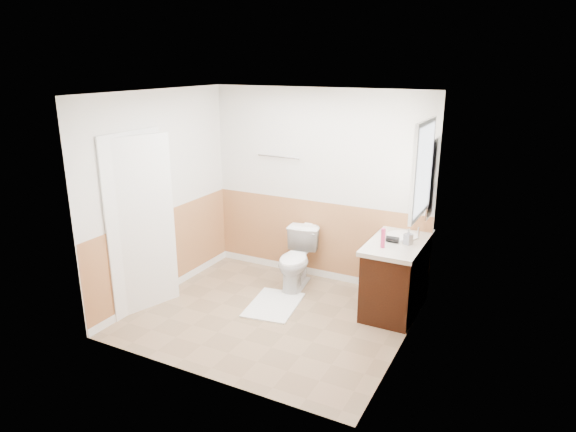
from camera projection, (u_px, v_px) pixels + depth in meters
The scene contains 32 objects.
floor at pixel (270, 316), 5.79m from camera, with size 3.00×3.00×0.00m, color #8C7051.
ceiling at pixel (268, 93), 5.05m from camera, with size 3.00×3.00×0.00m, color white.
wall_back at pixel (318, 186), 6.53m from camera, with size 3.00×3.00×0.00m, color silver.
wall_front at pixel (195, 251), 4.32m from camera, with size 3.00×3.00×0.00m, color silver.
wall_left at pixel (161, 196), 6.08m from camera, with size 3.00×3.00×0.00m, color silver.
wall_right at pixel (407, 233), 4.77m from camera, with size 3.00×3.00×0.00m, color silver.
wainscot_back at pixel (317, 241), 6.74m from camera, with size 3.00×3.00×0.00m, color #C57F4F.
wainscot_front at pixel (200, 328), 4.55m from camera, with size 3.00×3.00×0.00m, color #C57F4F.
wainscot_left at pixel (166, 254), 6.29m from camera, with size 2.60×2.60×0.00m, color #C57F4F.
wainscot_right at pixel (401, 304), 4.99m from camera, with size 2.60×2.60×0.00m, color #C57F4F.
toilet at pixel (296, 260), 6.45m from camera, with size 0.42×0.73×0.75m, color white.
bath_mat at pixel (274, 305), 6.03m from camera, with size 0.55×0.80×0.02m, color white.
vanity_cabinet at pixel (397, 277), 5.87m from camera, with size 0.55×1.10×0.80m, color black.
vanity_knob_left at pixel (370, 263), 5.87m from camera, with size 0.03×0.03×0.03m, color #B9B9C0.
vanity_knob_right at pixel (375, 257), 6.04m from camera, with size 0.03×0.03×0.03m, color silver.
countertop at pixel (398, 242), 5.75m from camera, with size 0.60×1.15×0.05m, color beige.
sink_basin at pixel (403, 236), 5.86m from camera, with size 0.36×0.36×0.02m, color white.
faucet at pixel (418, 233), 5.77m from camera, with size 0.02×0.02×0.14m, color #B8B9BF.
lotion_bottle at pixel (383, 238), 5.49m from camera, with size 0.05×0.05×0.22m, color #C53363.
soap_dispenser at pixel (408, 237), 5.59m from camera, with size 0.08×0.08×0.18m, color gray.
hair_dryer_body at pixel (393, 239), 5.67m from camera, with size 0.07×0.07×0.14m, color black.
hair_dryer_handle at pixel (390, 241), 5.70m from camera, with size 0.03×0.03×0.07m, color black.
mirror_panel at pixel (432, 178), 5.62m from camera, with size 0.02×0.35×0.90m, color silver.
window_frame at pixel (423, 169), 5.13m from camera, with size 0.04×0.80×1.00m, color white.
window_glass at pixel (424, 169), 5.13m from camera, with size 0.01×0.70×0.90m, color white.
door at pixel (142, 225), 5.72m from camera, with size 0.05×0.80×2.04m, color white.
door_frame at pixel (137, 224), 5.75m from camera, with size 0.02×0.92×2.10m, color white.
door_knob at pixel (166, 224), 5.99m from camera, with size 0.06×0.06×0.06m, color silver.
towel_bar at pixel (279, 157), 6.62m from camera, with size 0.02×0.02×0.62m, color silver.
tp_holder_bar at pixel (308, 227), 6.67m from camera, with size 0.02×0.02×0.14m, color silver.
tp_roll at pixel (308, 227), 6.67m from camera, with size 0.11×0.11×0.10m, color white.
tp_sheet at pixel (308, 235), 6.70m from camera, with size 0.10×0.01×0.16m, color white.
Camera 1 is at (2.55, -4.53, 2.81)m, focal length 31.44 mm.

